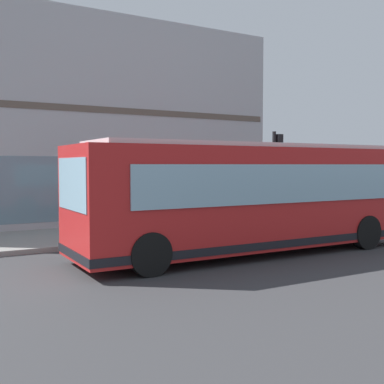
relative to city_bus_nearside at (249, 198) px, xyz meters
The scene contains 8 objects.
ground 2.64m from the city_bus_nearside, 81.19° to the left, with size 120.00×120.00×0.00m, color #38383A.
sidewalk_curb 5.57m from the city_bus_nearside, 23.13° to the left, with size 4.01×40.00×0.15m, color gray.
building_corner 12.34m from the city_bus_nearside, 10.07° to the left, with size 9.92×16.24×8.36m.
city_bus_nearside is the anchor object (origin of this frame).
traffic_light_near_corner 5.11m from the city_bus_nearside, 48.88° to the right, with size 0.32×0.49×3.59m.
fire_hydrant 4.77m from the city_bus_nearside, ahead, with size 0.35×0.35×0.74m.
pedestrian_near_hydrant 6.46m from the city_bus_nearside, 13.03° to the right, with size 0.32×0.32×1.75m.
pedestrian_near_building_entrance 6.47m from the city_bus_nearside, 16.15° to the left, with size 0.32×0.32×1.56m.
Camera 1 is at (-11.00, 5.98, 2.49)m, focal length 44.65 mm.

